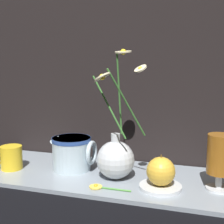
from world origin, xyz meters
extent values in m
plane|color=black|center=(0.00, 0.00, 0.00)|extent=(6.00, 6.00, 0.00)
cube|color=gray|center=(0.00, 0.00, 0.01)|extent=(0.83, 0.31, 0.01)
cube|color=black|center=(0.00, 0.17, 0.55)|extent=(1.33, 0.02, 1.10)
sphere|color=silver|center=(0.02, -0.02, 0.07)|extent=(0.11, 0.11, 0.11)
cylinder|color=silver|center=(0.02, -0.02, 0.13)|extent=(0.03, 0.03, 0.04)
cylinder|color=#3D7A33|center=(0.02, -0.07, 0.23)|extent=(0.10, 0.01, 0.17)
cylinder|color=beige|center=(0.02, -0.12, 0.32)|extent=(0.05, 0.05, 0.03)
sphere|color=yellow|center=(0.02, -0.12, 0.32)|extent=(0.02, 0.02, 0.02)
cylinder|color=#3D7A33|center=(0.07, -0.06, 0.24)|extent=(0.09, 0.10, 0.19)
cylinder|color=beige|center=(0.11, -0.10, 0.34)|extent=(0.04, 0.04, 0.02)
sphere|color=yellow|center=(0.11, -0.10, 0.34)|extent=(0.01, 0.01, 0.01)
cylinder|color=#3D7A33|center=(0.04, -0.02, 0.26)|extent=(0.01, 0.03, 0.23)
cylinder|color=beige|center=(0.05, -0.03, 0.38)|extent=(0.06, 0.06, 0.01)
sphere|color=yellow|center=(0.05, -0.03, 0.38)|extent=(0.02, 0.02, 0.02)
cylinder|color=yellow|center=(-0.32, -0.04, 0.05)|extent=(0.07, 0.07, 0.08)
torus|color=yellow|center=(-0.36, -0.04, 0.05)|extent=(0.01, 0.05, 0.05)
cylinder|color=silver|center=(-0.13, 0.02, 0.06)|extent=(0.12, 0.12, 0.10)
cylinder|color=#2D4C93|center=(-0.13, 0.02, 0.11)|extent=(0.13, 0.13, 0.01)
torus|color=silver|center=(-0.06, 0.02, 0.07)|extent=(0.01, 0.08, 0.08)
cone|color=silver|center=(-0.19, 0.02, 0.11)|extent=(0.04, 0.03, 0.04)
cylinder|color=silver|center=(0.32, -0.02, 0.01)|extent=(0.07, 0.07, 0.01)
cylinder|color=silver|center=(0.32, -0.02, 0.04)|extent=(0.02, 0.02, 0.04)
cylinder|color=#935619|center=(0.32, -0.02, 0.11)|extent=(0.07, 0.07, 0.11)
cylinder|color=silver|center=(0.16, -0.06, 0.02)|extent=(0.12, 0.12, 0.01)
sphere|color=gold|center=(0.16, -0.06, 0.06)|extent=(0.08, 0.08, 0.08)
cylinder|color=#4C3819|center=(0.16, -0.06, 0.10)|extent=(0.00, 0.00, 0.01)
cylinder|color=#4C8E3D|center=(0.04, -0.11, 0.01)|extent=(0.10, 0.01, 0.01)
cylinder|color=#EAC64C|center=(-0.01, -0.11, 0.01)|extent=(0.04, 0.04, 0.00)
sphere|color=gold|center=(-0.01, -0.11, 0.02)|extent=(0.01, 0.01, 0.01)
camera|label=1|loc=(0.28, -0.87, 0.35)|focal=50.00mm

